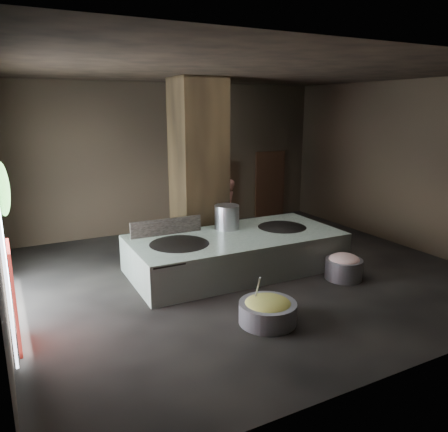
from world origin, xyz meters
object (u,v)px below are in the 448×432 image
wok_left (179,249)px  meat_basin (344,269)px  cook (227,210)px  veg_basin (268,313)px  wok_right (282,231)px  hearth_platform (236,252)px  stock_pot (227,218)px

wok_left → meat_basin: (3.32, -1.60, -0.52)m
cook → veg_basin: (-1.70, -4.77, -0.71)m
veg_basin → wok_right: bearing=51.2°
hearth_platform → wok_right: 1.39m
hearth_platform → cook: 2.38m
wok_left → meat_basin: 3.72m
wok_right → stock_pot: (-1.30, 0.50, 0.38)m
hearth_platform → cook: cook is taller
veg_basin → cook: bearing=70.4°
wok_left → cook: (2.35, 2.20, 0.15)m
wok_left → veg_basin: 2.71m
veg_basin → meat_basin: (2.67, 0.97, 0.04)m
wok_left → veg_basin: (0.65, -2.56, -0.56)m
stock_pot → meat_basin: bearing=-50.3°
stock_pot → meat_basin: stock_pot is taller
stock_pot → cook: 1.83m
wok_right → veg_basin: 3.47m
hearth_platform → meat_basin: bearing=-40.6°
wok_right → cook: size_ratio=0.81×
wok_right → wok_left: bearing=-178.0°
wok_left → wok_right: 2.80m
wok_right → meat_basin: 1.85m
stock_pot → meat_basin: (1.82, -2.20, -0.90)m
hearth_platform → stock_pot: bearing=85.5°
stock_pot → meat_basin: 2.99m
wok_left → stock_pot: stock_pot is taller
wok_left → cook: bearing=43.1°
stock_pot → hearth_platform: bearing=-95.2°
veg_basin → stock_pot: bearing=75.0°
cook → wok_right: bearing=64.5°
hearth_platform → wok_left: 1.49m
veg_basin → hearth_platform: bearing=73.1°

